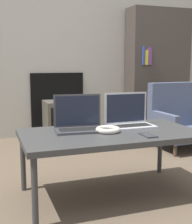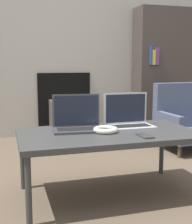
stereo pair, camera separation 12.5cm
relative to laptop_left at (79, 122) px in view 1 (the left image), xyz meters
name	(u,v)px [view 1 (the left image)]	position (x,y,z in m)	size (l,w,h in m)	color
ground_plane	(122,207)	(0.19, -0.33, -0.51)	(14.00, 14.00, 0.00)	brown
wall_back	(51,32)	(0.19, 1.88, 0.78)	(7.00, 0.08, 2.60)	#ADA89E
table	(111,137)	(0.19, -0.12, -0.09)	(1.20, 0.65, 0.45)	#333333
laptop_left	(79,122)	(0.00, 0.00, 0.00)	(0.35, 0.23, 0.25)	#38383D
laptop_right	(129,119)	(0.38, 0.00, 0.00)	(0.33, 0.20, 0.25)	#B2B2B7
headphones	(108,130)	(0.17, -0.12, -0.04)	(0.17, 0.17, 0.03)	beige
phone	(148,135)	(0.37, -0.31, -0.06)	(0.07, 0.13, 0.01)	#333338
tv	(61,120)	(0.25, 1.63, -0.28)	(0.40, 0.40, 0.46)	#4C473D
armchair	(180,118)	(1.39, 0.82, -0.19)	(0.65, 0.57, 0.70)	#47516B
bookshelf	(157,71)	(1.59, 1.68, 0.30)	(0.83, 0.32, 1.62)	#3F3833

